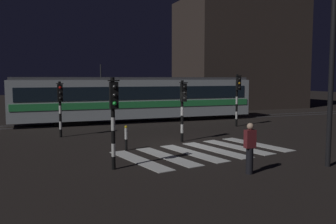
{
  "coord_description": "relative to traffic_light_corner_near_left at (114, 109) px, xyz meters",
  "views": [
    {
      "loc": [
        -7.17,
        -15.43,
        3.18
      ],
      "look_at": [
        -0.15,
        2.39,
        1.4
      ],
      "focal_mm": 38.98,
      "sensor_mm": 36.0,
      "label": 1
    }
  ],
  "objects": [
    {
      "name": "traffic_light_corner_far_left",
      "position": [
        -1.06,
        7.92,
        -0.14
      ],
      "size": [
        0.36,
        0.42,
        3.01
      ],
      "color": "black",
      "rests_on": "ground"
    },
    {
      "name": "rail_far",
      "position": [
        4.35,
        13.99,
        -2.1
      ],
      "size": [
        80.0,
        0.12,
        0.03
      ],
      "primitive_type": "cube",
      "color": "#59595E",
      "rests_on": "ground"
    },
    {
      "name": "pedestrian_waiting_at_kerb",
      "position": [
        4.07,
        -2.16,
        -1.24
      ],
      "size": [
        0.36,
        0.24,
        1.71
      ],
      "color": "black",
      "rests_on": "ground"
    },
    {
      "name": "traffic_light_median_centre",
      "position": [
        4.47,
        4.25,
        -0.09
      ],
      "size": [
        0.36,
        0.42,
        3.08
      ],
      "color": "black",
      "rests_on": "ground"
    },
    {
      "name": "crosswalk_zebra",
      "position": [
        4.35,
        1.68,
        -2.11
      ],
      "size": [
        7.72,
        5.38,
        0.02
      ],
      "color": "silver",
      "rests_on": "ground"
    },
    {
      "name": "tram",
      "position": [
        4.81,
        13.27,
        -0.37
      ],
      "size": [
        17.67,
        2.58,
        4.15
      ],
      "color": "#B2BCC1",
      "rests_on": "ground"
    },
    {
      "name": "ground_plane",
      "position": [
        4.35,
        3.19,
        -2.12
      ],
      "size": [
        120.0,
        120.0,
        0.0
      ],
      "primitive_type": "plane",
      "color": "black"
    },
    {
      "name": "rail_near",
      "position": [
        4.35,
        12.55,
        -2.1
      ],
      "size": [
        80.0,
        0.12,
        0.03
      ],
      "primitive_type": "cube",
      "color": "#59595E",
      "rests_on": "ground"
    },
    {
      "name": "traffic_light_corner_far_right",
      "position": [
        10.17,
        8.27,
        0.16
      ],
      "size": [
        0.36,
        0.42,
        3.45
      ],
      "color": "black",
      "rests_on": "ground"
    },
    {
      "name": "building_backdrop",
      "position": [
        19.12,
        22.19,
        3.58
      ],
      "size": [
        12.65,
        8.0,
        11.39
      ],
      "primitive_type": "cube",
      "color": "#382D28",
      "rests_on": "ground"
    },
    {
      "name": "bollard_island_edge",
      "position": [
        1.27,
        3.18,
        -1.56
      ],
      "size": [
        0.12,
        0.12,
        1.11
      ],
      "color": "black",
      "rests_on": "ground"
    },
    {
      "name": "traffic_light_corner_near_left",
      "position": [
        0.0,
        0.0,
        0.0
      ],
      "size": [
        0.36,
        0.42,
        3.21
      ],
      "color": "black",
      "rests_on": "ground"
    }
  ]
}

